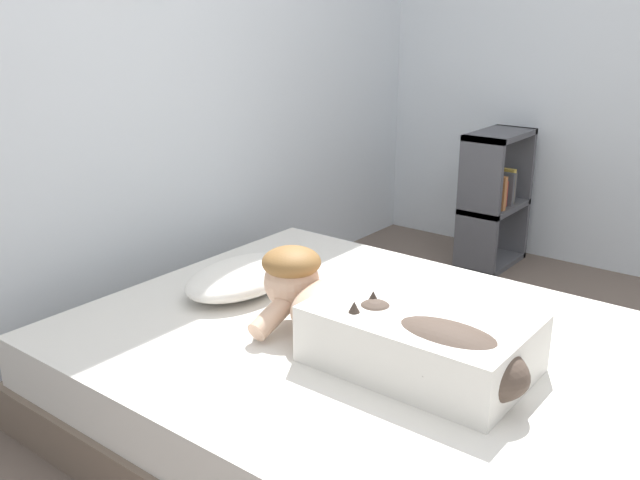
{
  "coord_description": "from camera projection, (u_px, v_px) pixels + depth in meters",
  "views": [
    {
      "loc": [
        -1.7,
        -0.74,
        1.38
      ],
      "look_at": [
        0.14,
        0.68,
        0.6
      ],
      "focal_mm": 39.07,
      "sensor_mm": 36.0,
      "label": 1
    }
  ],
  "objects": [
    {
      "name": "dog",
      "position": [
        436.0,
        353.0,
        1.96
      ],
      "size": [
        0.26,
        0.57,
        0.21
      ],
      "color": "#4C3D33",
      "rests_on": "bed"
    },
    {
      "name": "person_lying",
      "position": [
        381.0,
        321.0,
        2.15
      ],
      "size": [
        0.43,
        0.92,
        0.27
      ],
      "color": "silver",
      "rests_on": "bed"
    },
    {
      "name": "bookshelf",
      "position": [
        494.0,
        198.0,
        3.81
      ],
      "size": [
        0.45,
        0.24,
        0.75
      ],
      "color": "#4C4C51",
      "rests_on": "ground"
    },
    {
      "name": "coffee_cup",
      "position": [
        315.0,
        293.0,
        2.55
      ],
      "size": [
        0.12,
        0.09,
        0.07
      ],
      "color": "teal",
      "rests_on": "bed"
    },
    {
      "name": "pillow",
      "position": [
        243.0,
        277.0,
        2.65
      ],
      "size": [
        0.52,
        0.32,
        0.11
      ],
      "primitive_type": "ellipsoid",
      "color": "white",
      "rests_on": "bed"
    },
    {
      "name": "back_wall",
      "position": [
        102.0,
        42.0,
        2.7
      ],
      "size": [
        4.23,
        0.12,
        2.5
      ],
      "color": "silver",
      "rests_on": "ground"
    },
    {
      "name": "bed",
      "position": [
        374.0,
        386.0,
        2.33
      ],
      "size": [
        1.57,
        2.05,
        0.35
      ],
      "color": "#726051",
      "rests_on": "ground"
    },
    {
      "name": "side_wall_right",
      "position": [
        623.0,
        34.0,
        3.54
      ],
      "size": [
        0.1,
        6.2,
        2.5
      ],
      "primitive_type": "cube",
      "color": "silver",
      "rests_on": "ground"
    },
    {
      "name": "cell_phone",
      "position": [
        348.0,
        316.0,
        2.43
      ],
      "size": [
        0.07,
        0.14,
        0.01
      ],
      "primitive_type": "cube",
      "color": "black",
      "rests_on": "bed"
    },
    {
      "name": "ground_plane",
      "position": [
        467.0,
        480.0,
        2.14
      ],
      "size": [
        12.47,
        12.47,
        0.0
      ],
      "primitive_type": "plane",
      "color": "#66564C"
    }
  ]
}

